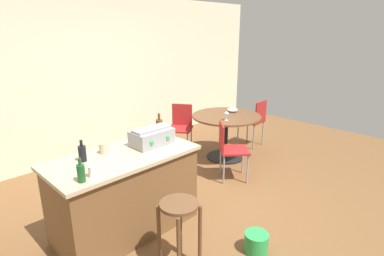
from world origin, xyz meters
name	(u,v)px	position (x,y,z in m)	size (l,w,h in m)	color
ground_plane	(200,203)	(0.00, 0.00, 0.00)	(8.80, 8.80, 0.00)	brown
back_wall	(93,77)	(0.00, 2.52, 1.35)	(8.00, 0.10, 2.70)	beige
kitchen_island	(126,193)	(-0.97, 0.19, 0.45)	(1.54, 0.76, 0.89)	brown
wooden_stool	(179,220)	(-0.94, -0.63, 0.50)	(0.35, 0.35, 0.67)	brown
dining_table	(226,125)	(1.38, 0.72, 0.59)	(1.14, 1.14, 0.76)	black
folding_chair_near	(181,125)	(0.99, 1.42, 0.52)	(0.56, 0.56, 0.87)	maroon
folding_chair_far	(229,147)	(0.80, 0.18, 0.50)	(0.57, 0.57, 0.85)	maroon
folding_chair_left	(255,119)	(2.20, 0.70, 0.53)	(0.42, 0.43, 0.88)	maroon
toolbox	(152,137)	(-0.56, 0.22, 0.99)	(0.46, 0.29, 0.20)	gray
bottle_0	(81,173)	(-1.54, -0.07, 0.97)	(0.07, 0.07, 0.22)	#194C23
bottle_1	(82,153)	(-1.33, 0.33, 0.98)	(0.07, 0.07, 0.22)	black
bottle_2	(159,127)	(-0.32, 0.39, 1.00)	(0.08, 0.08, 0.28)	#603314
cup_0	(103,148)	(-1.08, 0.37, 0.95)	(0.12, 0.08, 0.11)	tan
cup_1	(93,171)	(-1.42, -0.04, 0.94)	(0.11, 0.07, 0.10)	white
wine_glass	(227,114)	(1.14, 0.53, 0.86)	(0.07, 0.07, 0.14)	silver
serving_bowl	(232,110)	(1.64, 0.79, 0.79)	(0.18, 0.18, 0.07)	white
plastic_bucket	(256,243)	(-0.27, -1.02, 0.10)	(0.24, 0.24, 0.20)	green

